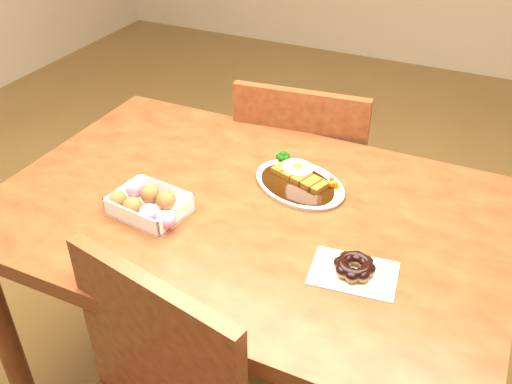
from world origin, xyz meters
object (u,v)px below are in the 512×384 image
at_px(chair_far, 306,184).
at_px(donut_box, 148,204).
at_px(table, 248,239).
at_px(pon_de_ring, 354,267).
at_px(katsu_curry_plate, 299,181).

bearing_deg(chair_far, donut_box, 70.50).
xyz_separation_m(table, pon_de_ring, (0.30, -0.12, 0.12)).
bearing_deg(pon_de_ring, chair_far, 117.53).
xyz_separation_m(chair_far, pon_de_ring, (0.34, -0.65, 0.29)).
bearing_deg(katsu_curry_plate, chair_far, 106.93).
relative_size(katsu_curry_plate, donut_box, 1.53).
relative_size(chair_far, pon_de_ring, 4.69).
xyz_separation_m(donut_box, pon_de_ring, (0.49, 0.00, -0.01)).
relative_size(katsu_curry_plate, pon_de_ring, 1.58).
distance_m(katsu_curry_plate, pon_de_ring, 0.34).
xyz_separation_m(chair_far, katsu_curry_plate, (0.12, -0.40, 0.28)).
distance_m(table, chair_far, 0.56).
bearing_deg(katsu_curry_plate, table, -119.10).
distance_m(chair_far, pon_de_ring, 0.79).
bearing_deg(donut_box, katsu_curry_plate, 42.93).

